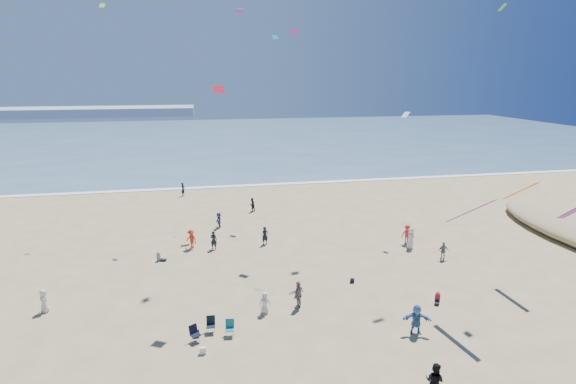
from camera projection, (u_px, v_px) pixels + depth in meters
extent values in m
cube|color=#476B84|center=(212.00, 139.00, 110.28)|extent=(220.00, 100.00, 0.06)
cube|color=white|center=(223.00, 187.00, 62.79)|extent=(220.00, 1.20, 0.08)
cube|color=#7A8EA8|center=(46.00, 112.00, 169.98)|extent=(110.00, 20.00, 3.20)
imported|color=black|center=(434.00, 381.00, 21.42)|extent=(1.16, 1.19, 1.93)
imported|color=#39689E|center=(416.00, 319.00, 26.95)|extent=(1.79, 0.99, 1.84)
imported|color=red|center=(191.00, 239.00, 40.27)|extent=(1.28, 1.26, 1.77)
imported|color=silver|center=(265.00, 303.00, 29.25)|extent=(0.76, 0.52, 1.49)
imported|color=black|center=(252.00, 205.00, 51.26)|extent=(0.98, 0.94, 1.59)
imported|color=black|center=(214.00, 240.00, 40.10)|extent=(0.73, 0.60, 1.70)
imported|color=black|center=(265.00, 236.00, 41.22)|extent=(0.71, 0.58, 1.70)
imported|color=red|center=(407.00, 234.00, 41.44)|extent=(1.19, 0.71, 1.81)
imported|color=#3A46A1|center=(219.00, 220.00, 45.79)|extent=(0.75, 1.57, 1.63)
imported|color=silver|center=(44.00, 301.00, 29.41)|extent=(0.74, 0.90, 1.59)
imported|color=black|center=(183.00, 189.00, 57.99)|extent=(0.63, 0.74, 1.74)
imported|color=slate|center=(298.00, 295.00, 29.87)|extent=(1.09, 1.17, 1.93)
imported|color=slate|center=(443.00, 251.00, 37.84)|extent=(0.95, 0.50, 1.54)
imported|color=silver|center=(411.00, 238.00, 40.27)|extent=(0.69, 0.99, 1.93)
cube|color=white|center=(203.00, 351.00, 25.08)|extent=(0.35, 0.20, 0.40)
cube|color=black|center=(197.00, 334.00, 26.75)|extent=(0.30, 0.22, 0.38)
cube|color=black|center=(352.00, 281.00, 33.72)|extent=(0.28, 0.18, 0.34)
cube|color=#CA1B49|center=(218.00, 89.00, 29.16)|extent=(0.83, 0.68, 0.52)
cube|color=#DAFE3A|center=(102.00, 5.00, 43.93)|extent=(0.59, 0.51, 0.43)
cube|color=#891D90|center=(294.00, 31.00, 39.02)|extent=(0.81, 0.80, 0.36)
cube|color=white|center=(406.00, 115.00, 42.07)|extent=(0.77, 0.78, 0.50)
cube|color=#16B6D0|center=(275.00, 37.00, 47.70)|extent=(0.69, 0.67, 0.35)
cube|color=#672293|center=(240.00, 11.00, 45.88)|extent=(0.90, 0.58, 0.36)
cube|color=green|center=(502.00, 7.00, 31.38)|extent=(0.64, 0.63, 0.47)
cube|color=purple|center=(470.00, 211.00, 27.76)|extent=(0.35, 3.14, 2.21)
cube|color=orange|center=(521.00, 191.00, 32.70)|extent=(0.35, 2.64, 1.87)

